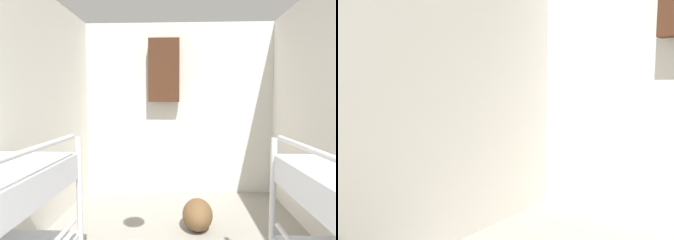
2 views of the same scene
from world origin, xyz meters
The scene contains 0 objects.
Camera 2 is at (0.26, 2.35, 1.06)m, focal length 35.00 mm.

